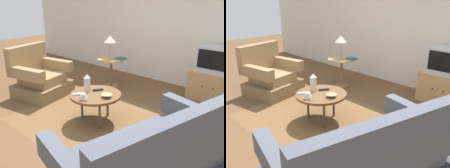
# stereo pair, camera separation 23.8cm
# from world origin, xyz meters

# --- Properties ---
(ground_plane) EXTENTS (16.00, 16.00, 0.00)m
(ground_plane) POSITION_xyz_m (0.00, 0.00, 0.00)
(ground_plane) COLOR brown
(back_wall) EXTENTS (9.00, 0.12, 2.70)m
(back_wall) POSITION_xyz_m (0.00, 2.45, 1.35)
(back_wall) COLOR beige
(back_wall) RESTS_ON ground
(area_rug) EXTENTS (2.35, 1.91, 0.00)m
(area_rug) POSITION_xyz_m (0.05, 0.13, 0.00)
(area_rug) COLOR brown
(area_rug) RESTS_ON ground
(armchair) EXTENTS (0.98, 1.03, 0.93)m
(armchair) POSITION_xyz_m (-1.51, 0.19, 0.31)
(armchair) COLOR brown
(armchair) RESTS_ON ground
(couch) EXTENTS (1.38, 1.92, 0.97)m
(couch) POSITION_xyz_m (1.42, -0.53, 0.30)
(couch) COLOR #3E424B
(couch) RESTS_ON ground
(coffee_table) EXTENTS (0.75, 0.75, 0.44)m
(coffee_table) POSITION_xyz_m (0.05, 0.13, 0.41)
(coffee_table) COLOR brown
(coffee_table) RESTS_ON ground
(side_table) EXTENTS (0.55, 0.55, 0.60)m
(side_table) POSITION_xyz_m (-0.77, 1.40, 0.43)
(side_table) COLOR tan
(side_table) RESTS_ON ground
(tv_stand) EXTENTS (0.79, 0.49, 0.53)m
(tv_stand) POSITION_xyz_m (1.04, 2.12, 0.26)
(tv_stand) COLOR tan
(tv_stand) RESTS_ON ground
(television) EXTENTS (0.60, 0.46, 0.45)m
(television) POSITION_xyz_m (1.04, 2.12, 0.75)
(television) COLOR #B7B7BC
(television) RESTS_ON tv_stand
(table_lamp) EXTENTS (0.23, 0.23, 0.47)m
(table_lamp) POSITION_xyz_m (-0.77, 1.37, 0.98)
(table_lamp) COLOR #9E937A
(table_lamp) RESTS_ON side_table
(vase) EXTENTS (0.10, 0.10, 0.27)m
(vase) POSITION_xyz_m (-0.11, 0.12, 0.57)
(vase) COLOR beige
(vase) RESTS_ON coffee_table
(mug) EXTENTS (0.13, 0.08, 0.09)m
(mug) POSITION_xyz_m (0.07, -0.13, 0.49)
(mug) COLOR white
(mug) RESTS_ON coffee_table
(bowl) EXTENTS (0.16, 0.16, 0.05)m
(bowl) POSITION_xyz_m (0.26, 0.14, 0.47)
(bowl) COLOR tan
(bowl) RESTS_ON coffee_table
(tv_remote_dark) EXTENTS (0.12, 0.16, 0.02)m
(tv_remote_dark) POSITION_xyz_m (-0.02, 0.25, 0.45)
(tv_remote_dark) COLOR black
(tv_remote_dark) RESTS_ON coffee_table
(tv_remote_silver) EXTENTS (0.13, 0.18, 0.02)m
(tv_remote_silver) POSITION_xyz_m (-0.12, -0.05, 0.45)
(tv_remote_silver) COLOR #B2B2B7
(tv_remote_silver) RESTS_ON coffee_table
(book) EXTENTS (0.21, 0.19, 0.03)m
(book) POSITION_xyz_m (-0.61, 1.52, 0.61)
(book) COLOR navy
(book) RESTS_ON side_table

